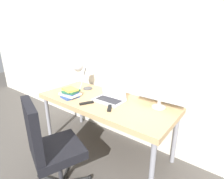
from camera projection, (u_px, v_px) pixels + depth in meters
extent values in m
plane|color=#514C47|center=(86.00, 164.00, 2.13)|extent=(12.00, 12.00, 0.00)
cube|color=beige|center=(125.00, 50.00, 2.31)|extent=(8.00, 0.05, 2.60)
cube|color=tan|center=(105.00, 102.00, 2.18)|extent=(1.75, 0.75, 0.06)
cylinder|color=gray|center=(48.00, 119.00, 2.53)|extent=(0.05, 0.05, 0.67)
cylinder|color=gray|center=(152.00, 171.00, 1.60)|extent=(0.05, 0.05, 0.67)
cylinder|color=gray|center=(80.00, 105.00, 3.00)|extent=(0.05, 0.05, 0.67)
cylinder|color=gray|center=(175.00, 139.00, 2.07)|extent=(0.05, 0.05, 0.67)
cube|color=silver|center=(109.00, 100.00, 2.14)|extent=(0.37, 0.24, 0.02)
cube|color=#2D2D33|center=(109.00, 100.00, 2.14)|extent=(0.31, 0.14, 0.00)
cube|color=silver|center=(113.00, 89.00, 2.16)|extent=(0.37, 0.07, 0.23)
cube|color=silver|center=(113.00, 89.00, 2.16)|extent=(0.33, 0.06, 0.20)
cylinder|color=#B7B7BC|center=(159.00, 107.00, 1.97)|extent=(0.15, 0.15, 0.01)
cylinder|color=#B7B7BC|center=(159.00, 103.00, 1.95)|extent=(0.04, 0.04, 0.08)
cube|color=#B7B7BC|center=(161.00, 83.00, 1.88)|extent=(0.57, 0.02, 0.40)
cube|color=silver|center=(161.00, 83.00, 1.87)|extent=(0.54, 0.00, 0.38)
cylinder|color=#4C4C51|center=(88.00, 88.00, 2.58)|extent=(0.13, 0.13, 0.02)
cylinder|color=#99999E|center=(83.00, 78.00, 2.46)|extent=(0.02, 0.17, 0.35)
sphere|color=#B2B2B7|center=(78.00, 67.00, 2.34)|extent=(0.14, 0.14, 0.14)
sphere|color=black|center=(90.00, 177.00, 1.91)|extent=(0.05, 0.05, 0.05)
sphere|color=black|center=(70.00, 163.00, 2.12)|extent=(0.05, 0.05, 0.05)
cylinder|color=black|center=(66.00, 172.00, 1.98)|extent=(0.19, 0.26, 0.03)
sphere|color=black|center=(40.00, 175.00, 1.94)|extent=(0.05, 0.05, 0.05)
cylinder|color=black|center=(50.00, 179.00, 1.89)|extent=(0.29, 0.11, 0.03)
cylinder|color=#2D2D33|center=(60.00, 168.00, 1.78)|extent=(0.04, 0.04, 0.35)
cube|color=black|center=(58.00, 150.00, 1.70)|extent=(0.58, 0.57, 0.09)
cube|color=black|center=(33.00, 130.00, 1.51)|extent=(0.43, 0.21, 0.49)
cube|color=#334C8C|center=(70.00, 97.00, 2.25)|extent=(0.20, 0.21, 0.02)
cube|color=silver|center=(70.00, 94.00, 2.28)|extent=(0.26, 0.19, 0.03)
cube|color=#334C8C|center=(71.00, 93.00, 2.26)|extent=(0.19, 0.14, 0.02)
cube|color=#286B47|center=(71.00, 91.00, 2.26)|extent=(0.20, 0.20, 0.02)
cube|color=gold|center=(70.00, 89.00, 2.25)|extent=(0.22, 0.18, 0.02)
cube|color=black|center=(87.00, 103.00, 2.06)|extent=(0.11, 0.17, 0.02)
cube|color=black|center=(109.00, 108.00, 1.93)|extent=(0.12, 0.15, 0.02)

